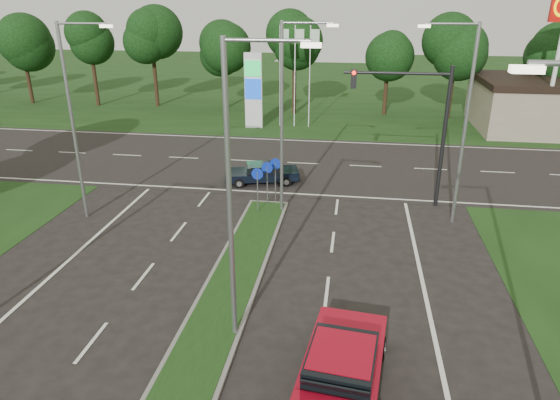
# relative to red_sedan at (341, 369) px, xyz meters

# --- Properties ---
(verge_far) EXTENTS (160.00, 50.00, 0.02)m
(verge_far) POSITION_rel_red_sedan_xyz_m (-4.16, 50.89, -0.73)
(verge_far) COLOR #163210
(verge_far) RESTS_ON ground
(cross_road) EXTENTS (160.00, 12.00, 0.02)m
(cross_road) POSITION_rel_red_sedan_xyz_m (-4.16, 19.89, -0.73)
(cross_road) COLOR black
(cross_road) RESTS_ON ground
(median_kerb) EXTENTS (2.00, 26.00, 0.12)m
(median_kerb) POSITION_rel_red_sedan_xyz_m (-4.16, -0.11, -0.67)
(median_kerb) COLOR slate
(median_kerb) RESTS_ON ground
(streetlight_median_near) EXTENTS (2.53, 0.22, 9.00)m
(streetlight_median_near) POSITION_rel_red_sedan_xyz_m (-3.16, 1.89, 4.34)
(streetlight_median_near) COLOR gray
(streetlight_median_near) RESTS_ON ground
(streetlight_median_far) EXTENTS (2.53, 0.22, 9.00)m
(streetlight_median_far) POSITION_rel_red_sedan_xyz_m (-3.16, 11.89, 4.34)
(streetlight_median_far) COLOR gray
(streetlight_median_far) RESTS_ON ground
(streetlight_left_far) EXTENTS (2.53, 0.22, 9.00)m
(streetlight_left_far) POSITION_rel_red_sedan_xyz_m (-12.46, 9.89, 4.34)
(streetlight_left_far) COLOR gray
(streetlight_left_far) RESTS_ON ground
(streetlight_right_far) EXTENTS (2.53, 0.22, 9.00)m
(streetlight_right_far) POSITION_rel_red_sedan_xyz_m (4.64, 11.89, 4.34)
(streetlight_right_far) COLOR gray
(streetlight_right_far) RESTS_ON ground
(traffic_signal) EXTENTS (5.10, 0.42, 7.00)m
(traffic_signal) POSITION_rel_red_sedan_xyz_m (3.02, 13.89, 3.92)
(traffic_signal) COLOR black
(traffic_signal) RESTS_ON ground
(median_signs) EXTENTS (1.16, 1.76, 2.38)m
(median_signs) POSITION_rel_red_sedan_xyz_m (-4.16, 12.29, 0.98)
(median_signs) COLOR gray
(median_signs) RESTS_ON ground
(gas_pylon) EXTENTS (5.80, 1.26, 8.00)m
(gas_pylon) POSITION_rel_red_sedan_xyz_m (-7.95, 28.94, 2.46)
(gas_pylon) COLOR silver
(gas_pylon) RESTS_ON ground
(treeline_far) EXTENTS (6.00, 6.00, 9.90)m
(treeline_far) POSITION_rel_red_sedan_xyz_m (-4.06, 35.82, 6.10)
(treeline_far) COLOR black
(treeline_far) RESTS_ON ground
(red_sedan) EXTENTS (2.59, 5.17, 1.37)m
(red_sedan) POSITION_rel_red_sedan_xyz_m (0.00, 0.00, 0.00)
(red_sedan) COLOR maroon
(red_sedan) RESTS_ON ground
(navy_sedan) EXTENTS (4.42, 2.65, 1.14)m
(navy_sedan) POSITION_rel_red_sedan_xyz_m (-5.08, 15.90, -0.12)
(navy_sedan) COLOR black
(navy_sedan) RESTS_ON ground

